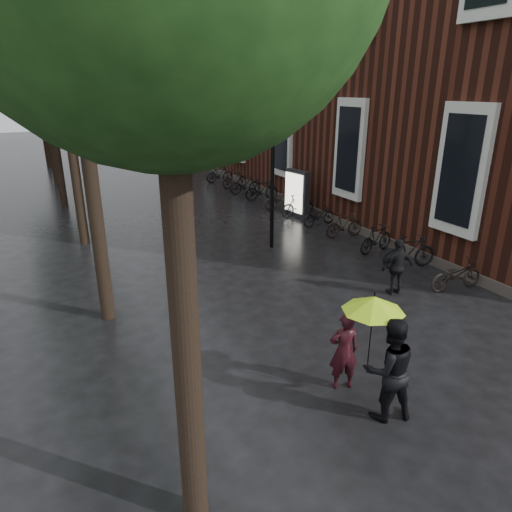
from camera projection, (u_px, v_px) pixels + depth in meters
ground at (476, 460)px, 6.73m from camera, size 120.00×120.00×0.00m
brick_building at (328, 71)px, 25.33m from camera, size 10.20×33.20×12.00m
street_trees at (48, 52)px, 16.21m from camera, size 4.33×34.03×8.91m
person_burgundy at (344, 351)px, 8.13m from camera, size 0.63×0.50×1.51m
person_black at (389, 369)px, 7.35m from camera, size 1.03×0.90×1.81m
lime_umbrella at (374, 304)px, 7.44m from camera, size 1.05×1.05×1.54m
pedestrian_walking at (397, 267)px, 11.89m from camera, size 0.93×0.49×1.52m
parked_bicycles at (298, 206)px, 19.09m from camera, size 1.89×17.11×1.03m
ad_lightbox at (297, 194)px, 18.98m from camera, size 0.30×1.30×1.96m
lamp_post at (272, 164)px, 14.65m from camera, size 0.24×0.24×4.69m
cycle_sign at (72, 166)px, 20.40m from camera, size 0.14×0.50×2.74m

